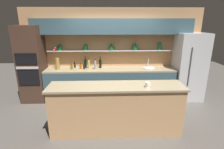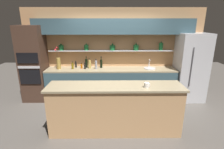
{
  "view_description": "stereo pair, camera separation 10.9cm",
  "coord_description": "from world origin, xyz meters",
  "px_view_note": "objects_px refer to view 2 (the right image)",
  "views": [
    {
      "loc": [
        -0.2,
        -3.6,
        2.23
      ],
      "look_at": [
        -0.05,
        0.42,
        1.0
      ],
      "focal_mm": 28.0,
      "sensor_mm": 36.0,
      "label": 1
    },
    {
      "loc": [
        -0.1,
        -3.61,
        2.23
      ],
      "look_at": [
        -0.05,
        0.42,
        1.0
      ],
      "focal_mm": 28.0,
      "sensor_mm": 36.0,
      "label": 2
    }
  ],
  "objects_px": {
    "bottle_sauce_0": "(82,66)",
    "coffee_mug": "(147,85)",
    "bottle_oil_6": "(73,66)",
    "bottle_sauce_7": "(76,65)",
    "sink_fixture": "(150,68)",
    "oven_tower": "(34,64)",
    "flower_vase": "(58,62)",
    "bottle_wine_1": "(101,63)",
    "bottle_sauce_2": "(85,66)",
    "refrigerator": "(190,67)",
    "bottle_wine_3": "(86,63)",
    "bottle_spirit_5": "(90,64)",
    "bottle_spirit_4": "(96,65)"
  },
  "relations": [
    {
      "from": "bottle_sauce_0",
      "to": "coffee_mug",
      "type": "relative_size",
      "value": 1.49
    },
    {
      "from": "bottle_oil_6",
      "to": "bottle_sauce_7",
      "type": "height_order",
      "value": "bottle_oil_6"
    },
    {
      "from": "sink_fixture",
      "to": "bottle_oil_6",
      "type": "height_order",
      "value": "sink_fixture"
    },
    {
      "from": "bottle_sauce_0",
      "to": "bottle_sauce_7",
      "type": "distance_m",
      "value": 0.23
    },
    {
      "from": "sink_fixture",
      "to": "bottle_oil_6",
      "type": "distance_m",
      "value": 2.21
    },
    {
      "from": "oven_tower",
      "to": "flower_vase",
      "type": "bearing_deg",
      "value": -1.06
    },
    {
      "from": "bottle_wine_1",
      "to": "bottle_sauce_7",
      "type": "height_order",
      "value": "bottle_wine_1"
    },
    {
      "from": "bottle_sauce_7",
      "to": "coffee_mug",
      "type": "distance_m",
      "value": 2.57
    },
    {
      "from": "sink_fixture",
      "to": "bottle_sauce_2",
      "type": "relative_size",
      "value": 1.76
    },
    {
      "from": "refrigerator",
      "to": "coffee_mug",
      "type": "xyz_separation_m",
      "value": [
        -1.61,
        -1.71,
        0.11
      ]
    },
    {
      "from": "bottle_wine_3",
      "to": "bottle_spirit_5",
      "type": "relative_size",
      "value": 1.21
    },
    {
      "from": "oven_tower",
      "to": "bottle_wine_3",
      "type": "height_order",
      "value": "oven_tower"
    },
    {
      "from": "bottle_spirit_5",
      "to": "bottle_sauce_7",
      "type": "height_order",
      "value": "bottle_spirit_5"
    },
    {
      "from": "refrigerator",
      "to": "sink_fixture",
      "type": "bearing_deg",
      "value": 177.61
    },
    {
      "from": "refrigerator",
      "to": "sink_fixture",
      "type": "relative_size",
      "value": 5.87
    },
    {
      "from": "oven_tower",
      "to": "sink_fixture",
      "type": "distance_m",
      "value": 3.32
    },
    {
      "from": "oven_tower",
      "to": "bottle_spirit_4",
      "type": "xyz_separation_m",
      "value": [
        1.77,
        -0.04,
        -0.02
      ]
    },
    {
      "from": "bottle_sauce_7",
      "to": "coffee_mug",
      "type": "xyz_separation_m",
      "value": [
        1.7,
        -1.92,
        0.07
      ]
    },
    {
      "from": "sink_fixture",
      "to": "bottle_sauce_2",
      "type": "height_order",
      "value": "sink_fixture"
    },
    {
      "from": "sink_fixture",
      "to": "bottle_sauce_2",
      "type": "xyz_separation_m",
      "value": [
        -1.86,
        -0.02,
        0.06
      ]
    },
    {
      "from": "oven_tower",
      "to": "bottle_spirit_5",
      "type": "height_order",
      "value": "oven_tower"
    },
    {
      "from": "flower_vase",
      "to": "bottle_oil_6",
      "type": "xyz_separation_m",
      "value": [
        0.39,
        0.0,
        -0.12
      ]
    },
    {
      "from": "flower_vase",
      "to": "coffee_mug",
      "type": "distance_m",
      "value": 2.77
    },
    {
      "from": "bottle_sauce_0",
      "to": "bottle_sauce_2",
      "type": "distance_m",
      "value": 0.12
    },
    {
      "from": "bottle_spirit_5",
      "to": "coffee_mug",
      "type": "distance_m",
      "value": 2.22
    },
    {
      "from": "bottle_wine_3",
      "to": "bottle_oil_6",
      "type": "bearing_deg",
      "value": -155.27
    },
    {
      "from": "bottle_spirit_5",
      "to": "refrigerator",
      "type": "bearing_deg",
      "value": -1.92
    },
    {
      "from": "refrigerator",
      "to": "bottle_sauce_2",
      "type": "xyz_separation_m",
      "value": [
        -3.02,
        0.03,
        0.04
      ]
    },
    {
      "from": "bottle_wine_3",
      "to": "bottle_spirit_5",
      "type": "bearing_deg",
      "value": -42.94
    },
    {
      "from": "coffee_mug",
      "to": "oven_tower",
      "type": "bearing_deg",
      "value": 148.53
    },
    {
      "from": "refrigerator",
      "to": "flower_vase",
      "type": "distance_m",
      "value": 3.76
    },
    {
      "from": "bottle_spirit_4",
      "to": "bottle_spirit_5",
      "type": "bearing_deg",
      "value": 153.34
    },
    {
      "from": "bottle_spirit_4",
      "to": "bottle_oil_6",
      "type": "bearing_deg",
      "value": 178.01
    },
    {
      "from": "oven_tower",
      "to": "bottle_spirit_5",
      "type": "relative_size",
      "value": 7.63
    },
    {
      "from": "sink_fixture",
      "to": "bottle_oil_6",
      "type": "relative_size",
      "value": 1.54
    },
    {
      "from": "bottle_wine_3",
      "to": "bottle_oil_6",
      "type": "relative_size",
      "value": 1.59
    },
    {
      "from": "bottle_sauce_2",
      "to": "bottle_oil_6",
      "type": "distance_m",
      "value": 0.35
    },
    {
      "from": "bottle_spirit_4",
      "to": "bottle_spirit_5",
      "type": "relative_size",
      "value": 1.03
    },
    {
      "from": "flower_vase",
      "to": "bottle_sauce_7",
      "type": "distance_m",
      "value": 0.5
    },
    {
      "from": "oven_tower",
      "to": "bottle_sauce_2",
      "type": "xyz_separation_m",
      "value": [
        1.45,
        -0.01,
        -0.07
      ]
    },
    {
      "from": "oven_tower",
      "to": "bottle_sauce_7",
      "type": "height_order",
      "value": "oven_tower"
    },
    {
      "from": "bottle_sauce_0",
      "to": "bottle_oil_6",
      "type": "height_order",
      "value": "bottle_oil_6"
    },
    {
      "from": "flower_vase",
      "to": "bottle_sauce_7",
      "type": "xyz_separation_m",
      "value": [
        0.45,
        0.19,
        -0.12
      ]
    },
    {
      "from": "bottle_wine_3",
      "to": "coffee_mug",
      "type": "xyz_separation_m",
      "value": [
        1.39,
        -1.91,
        0.02
      ]
    },
    {
      "from": "bottle_spirit_4",
      "to": "bottle_wine_1",
      "type": "bearing_deg",
      "value": 48.42
    },
    {
      "from": "bottle_sauce_2",
      "to": "bottle_spirit_4",
      "type": "relative_size",
      "value": 0.65
    },
    {
      "from": "bottle_oil_6",
      "to": "bottle_sauce_7",
      "type": "bearing_deg",
      "value": 72.56
    },
    {
      "from": "flower_vase",
      "to": "bottle_oil_6",
      "type": "distance_m",
      "value": 0.41
    },
    {
      "from": "bottle_wine_1",
      "to": "bottle_sauce_2",
      "type": "xyz_separation_m",
      "value": [
        -0.46,
        -0.13,
        -0.05
      ]
    },
    {
      "from": "flower_vase",
      "to": "bottle_spirit_5",
      "type": "xyz_separation_m",
      "value": [
        0.87,
        0.07,
        -0.08
      ]
    }
  ]
}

